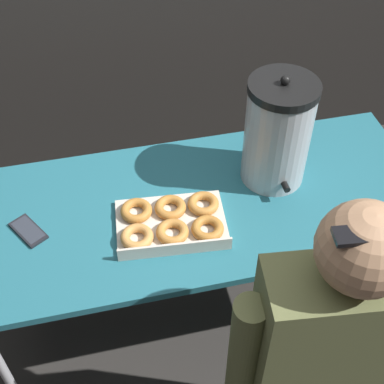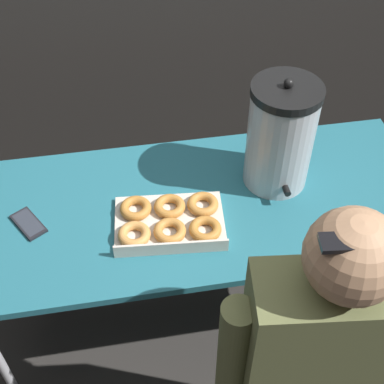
{
  "view_description": "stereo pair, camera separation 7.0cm",
  "coord_description": "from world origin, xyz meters",
  "px_view_note": "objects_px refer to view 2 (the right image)",
  "views": [
    {
      "loc": [
        -0.31,
        -1.2,
        2.07
      ],
      "look_at": [
        -0.04,
        0.0,
        0.78
      ],
      "focal_mm": 50.0,
      "sensor_mm": 36.0,
      "label": 1
    },
    {
      "loc": [
        -0.24,
        -1.22,
        2.07
      ],
      "look_at": [
        -0.04,
        0.0,
        0.78
      ],
      "focal_mm": 50.0,
      "sensor_mm": 36.0,
      "label": 2
    }
  ],
  "objects_px": {
    "donut_box": "(170,221)",
    "person_seated": "(313,368)",
    "coffee_urn": "(280,136)",
    "cell_phone": "(28,224)"
  },
  "relations": [
    {
      "from": "donut_box",
      "to": "person_seated",
      "type": "bearing_deg",
      "value": -50.25
    },
    {
      "from": "person_seated",
      "to": "coffee_urn",
      "type": "bearing_deg",
      "value": -88.02
    },
    {
      "from": "coffee_urn",
      "to": "cell_phone",
      "type": "bearing_deg",
      "value": -174.89
    },
    {
      "from": "coffee_urn",
      "to": "donut_box",
      "type": "bearing_deg",
      "value": -158.36
    },
    {
      "from": "donut_box",
      "to": "person_seated",
      "type": "xyz_separation_m",
      "value": [
        0.35,
        -0.5,
        -0.15
      ]
    },
    {
      "from": "cell_phone",
      "to": "coffee_urn",
      "type": "bearing_deg",
      "value": -26.71
    },
    {
      "from": "coffee_urn",
      "to": "person_seated",
      "type": "height_order",
      "value": "person_seated"
    },
    {
      "from": "donut_box",
      "to": "coffee_urn",
      "type": "xyz_separation_m",
      "value": [
        0.4,
        0.16,
        0.17
      ]
    },
    {
      "from": "cell_phone",
      "to": "person_seated",
      "type": "relative_size",
      "value": 0.12
    },
    {
      "from": "donut_box",
      "to": "person_seated",
      "type": "height_order",
      "value": "person_seated"
    }
  ]
}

